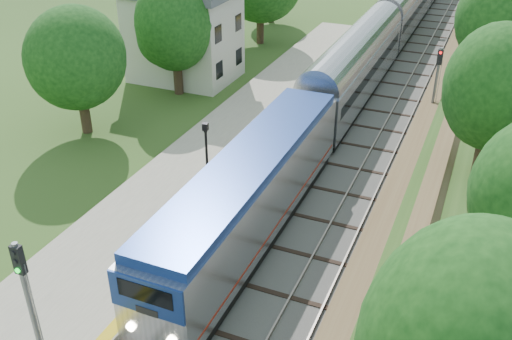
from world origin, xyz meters
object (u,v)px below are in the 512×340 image
at_px(station_building, 184,29).
at_px(signal_farside, 436,84).
at_px(lamppost_far, 207,165).
at_px(signal_platform, 29,302).

xyz_separation_m(station_building, signal_farside, (20.20, -3.72, -0.35)).
distance_m(station_building, signal_farside, 20.54).
relative_size(lamppost_far, signal_farside, 0.72).
xyz_separation_m(signal_platform, signal_farside, (9.10, 25.85, -0.30)).
bearing_deg(station_building, signal_farside, -10.44).
height_order(station_building, lamppost_far, station_building).
height_order(station_building, signal_platform, station_building).
bearing_deg(signal_farside, signal_platform, -109.39).
bearing_deg(lamppost_far, station_building, 122.68).
relative_size(signal_platform, signal_farside, 1.01).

